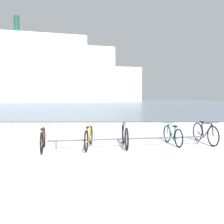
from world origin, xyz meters
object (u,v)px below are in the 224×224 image
object	(u,v)px
bicycle_0	(43,139)
bicycle_4	(205,133)
bicycle_1	(89,137)
ferry_ship	(47,75)
bicycle_2	(125,136)
bicycle_3	(172,135)

from	to	relation	value
bicycle_0	bicycle_4	xyz separation A→B (m)	(5.59, 1.00, 0.03)
bicycle_1	ferry_ship	xyz separation A→B (m)	(-16.85, 58.95, 7.42)
ferry_ship	bicycle_2	bearing A→B (deg)	-72.93
ferry_ship	bicycle_4	bearing A→B (deg)	-70.16
bicycle_0	bicycle_2	xyz separation A→B (m)	(2.64, 0.44, 0.03)
bicycle_1	ferry_ship	distance (m)	61.75
bicycle_1	bicycle_0	bearing A→B (deg)	-168.88
bicycle_3	bicycle_4	world-z (taller)	bicycle_4
bicycle_4	bicycle_3	bearing A→B (deg)	-171.76
bicycle_0	bicycle_4	distance (m)	5.68
bicycle_1	ferry_ship	world-z (taller)	ferry_ship
bicycle_3	ferry_ship	distance (m)	62.11
bicycle_0	ferry_ship	size ratio (longest dim) A/B	0.03
bicycle_1	bicycle_3	xyz separation A→B (m)	(2.93, 0.54, -0.02)
bicycle_4	bicycle_0	bearing A→B (deg)	-169.90
bicycle_2	bicycle_4	size ratio (longest dim) A/B	1.01
bicycle_0	ferry_ship	xyz separation A→B (m)	(-15.41, 59.23, 7.43)
bicycle_2	ferry_ship	distance (m)	61.94
bicycle_0	bicycle_2	distance (m)	2.68
bicycle_1	bicycle_3	bearing A→B (deg)	10.37
ferry_ship	bicycle_1	bearing A→B (deg)	-74.05
bicycle_4	ferry_ship	xyz separation A→B (m)	(-21.01, 58.23, 7.41)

